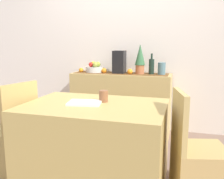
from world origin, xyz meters
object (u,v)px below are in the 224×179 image
object	(u,v)px
potted_plant	(140,58)
coffee_cup	(104,96)
coffee_maker	(119,62)
dining_table	(95,145)
wine_bottle	(151,66)
sideboard_console	(121,103)
chair_near_window	(12,146)
fruit_bowl	(95,69)
open_book	(85,103)
chair_by_corner	(198,170)
ceramic_vase	(162,69)

from	to	relation	value
potted_plant	coffee_cup	distance (m)	1.34
coffee_maker	dining_table	world-z (taller)	coffee_maker
potted_plant	wine_bottle	bearing A→B (deg)	0.00
sideboard_console	wine_bottle	size ratio (longest dim) A/B	4.90
chair_near_window	dining_table	bearing A→B (deg)	0.28
coffee_cup	coffee_maker	bearing A→B (deg)	98.59
sideboard_console	fruit_bowl	distance (m)	0.60
dining_table	open_book	xyz separation A→B (m)	(-0.09, -0.00, 0.38)
fruit_bowl	chair_near_window	distance (m)	1.60
dining_table	sideboard_console	bearing A→B (deg)	95.10
wine_bottle	open_book	world-z (taller)	wine_bottle
sideboard_console	wine_bottle	distance (m)	0.67
wine_bottle	chair_near_window	distance (m)	1.96
sideboard_console	coffee_cup	world-z (taller)	coffee_cup
sideboard_console	coffee_maker	world-z (taller)	coffee_maker
chair_by_corner	wine_bottle	bearing A→B (deg)	111.99
fruit_bowl	coffee_maker	size ratio (longest dim) A/B	0.82
coffee_maker	open_book	size ratio (longest dim) A/B	1.12
dining_table	chair_by_corner	size ratio (longest dim) A/B	1.34
wine_bottle	ceramic_vase	bearing A→B (deg)	0.00
sideboard_console	potted_plant	bearing A→B (deg)	-0.00
fruit_bowl	chair_by_corner	xyz separation A→B (m)	(1.38, -1.43, -0.62)
sideboard_console	dining_table	world-z (taller)	sideboard_console
coffee_maker	potted_plant	world-z (taller)	potted_plant
chair_by_corner	coffee_maker	bearing A→B (deg)	125.58
fruit_bowl	chair_by_corner	world-z (taller)	fruit_bowl
dining_table	fruit_bowl	bearing A→B (deg)	109.82
fruit_bowl	chair_near_window	bearing A→B (deg)	-103.98
wine_bottle	open_book	size ratio (longest dim) A/B	1.00
dining_table	chair_by_corner	xyz separation A→B (m)	(0.87, -0.00, -0.10)
fruit_bowl	ceramic_vase	xyz separation A→B (m)	(0.94, 0.00, 0.04)
sideboard_console	chair_by_corner	distance (m)	1.75
fruit_bowl	ceramic_vase	size ratio (longest dim) A/B	1.58
coffee_cup	open_book	bearing A→B (deg)	-138.58
chair_near_window	coffee_cup	bearing A→B (deg)	7.48
coffee_maker	potted_plant	distance (m)	0.29
sideboard_console	potted_plant	size ratio (longest dim) A/B	3.41
wine_bottle	coffee_cup	distance (m)	1.34
coffee_maker	chair_by_corner	distance (m)	1.90
coffee_maker	chair_by_corner	xyz separation A→B (m)	(1.02, -1.43, -0.73)
coffee_maker	potted_plant	size ratio (longest dim) A/B	0.78
coffee_cup	chair_near_window	distance (m)	1.06
chair_by_corner	fruit_bowl	bearing A→B (deg)	134.07
chair_near_window	sideboard_console	bearing A→B (deg)	62.56
coffee_cup	dining_table	bearing A→B (deg)	-111.28
coffee_cup	chair_near_window	xyz separation A→B (m)	(-0.91, -0.12, -0.53)
ceramic_vase	potted_plant	world-z (taller)	potted_plant
sideboard_console	chair_near_window	bearing A→B (deg)	-117.44
sideboard_console	ceramic_vase	bearing A→B (deg)	0.00
ceramic_vase	dining_table	size ratio (longest dim) A/B	0.14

